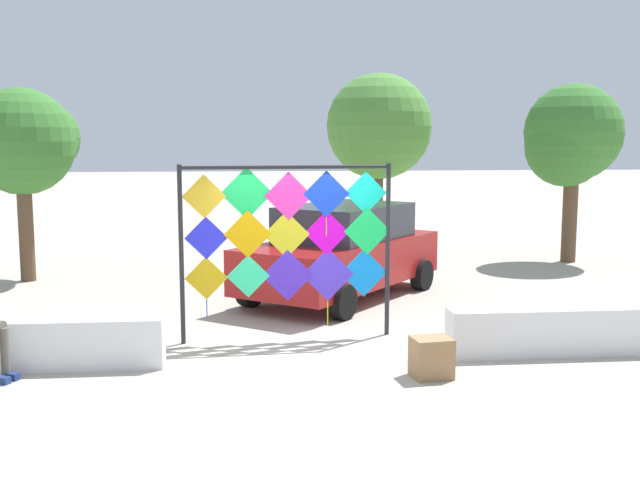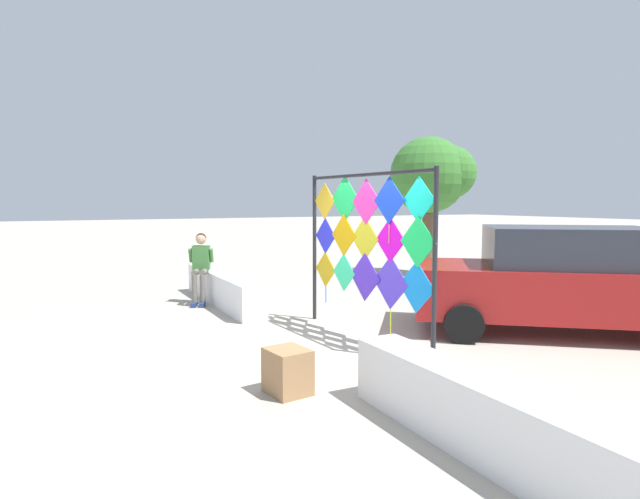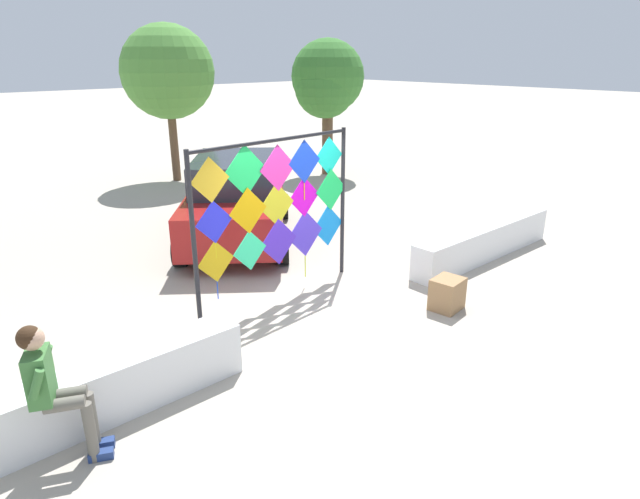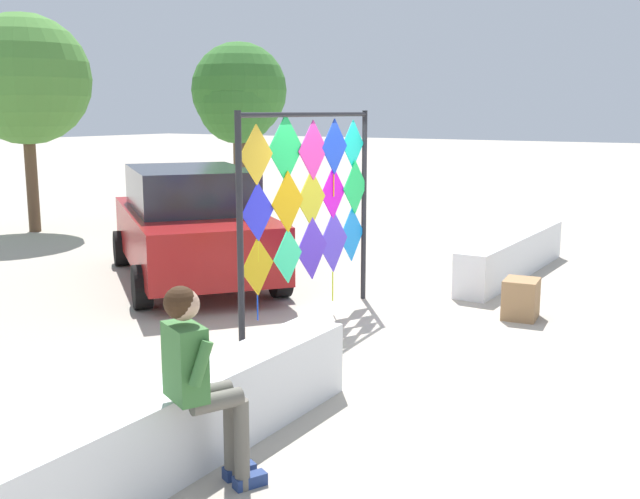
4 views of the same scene
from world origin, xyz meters
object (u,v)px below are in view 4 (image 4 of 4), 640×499
at_px(cardboard_box_large, 521,299).
at_px(tree_broadleaf, 238,96).
at_px(seated_vendor, 200,373).
at_px(tree_far_right, 28,79).
at_px(kite_display_rack, 312,197).
at_px(parked_car, 192,224).

xyz_separation_m(cardboard_box_large, tree_broadleaf, (5.52, 8.91, 2.76)).
bearing_deg(cardboard_box_large, seated_vendor, 175.08).
xyz_separation_m(seated_vendor, tree_broadleaf, (11.19, 8.42, 2.12)).
bearing_deg(tree_far_right, seated_vendor, -122.82).
distance_m(kite_display_rack, cardboard_box_large, 3.04).
relative_size(kite_display_rack, parked_car, 0.67).
height_order(parked_car, tree_far_right, tree_far_right).
distance_m(seated_vendor, cardboard_box_large, 5.73).
xyz_separation_m(cardboard_box_large, tree_far_right, (1.34, 11.35, 3.08)).
relative_size(kite_display_rack, tree_far_right, 0.67).
height_order(seated_vendor, parked_car, parked_car).
relative_size(parked_car, cardboard_box_large, 9.27).
bearing_deg(seated_vendor, tree_broadleaf, 36.97).
bearing_deg(seated_vendor, tree_far_right, 57.18).
relative_size(parked_car, tree_far_right, 1.01).
bearing_deg(tree_far_right, cardboard_box_large, -96.71).
bearing_deg(seated_vendor, kite_display_rack, 22.31).
distance_m(kite_display_rack, tree_far_right, 9.86).
bearing_deg(parked_car, seated_vendor, -137.94).
bearing_deg(cardboard_box_large, kite_display_rack, 128.50).
bearing_deg(parked_car, tree_far_right, 73.51).
xyz_separation_m(seated_vendor, parked_car, (5.17, 4.67, 0.01)).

